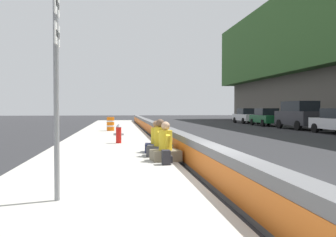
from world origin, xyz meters
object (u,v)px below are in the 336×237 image
object	(u,v)px
seated_person_middle	(160,144)
parked_car_far	(266,117)
parked_car_midline	(299,115)
fire_hydrant	(119,133)
seated_person_foreground	(166,148)
construction_barrel	(110,124)
seated_person_rear	(156,142)
route_sign_post	(56,78)
backpack	(166,158)
parked_car_farther	(246,116)

from	to	relation	value
seated_person_middle	parked_car_far	distance (m)	25.20
parked_car_midline	fire_hydrant	bearing A→B (deg)	127.59
seated_person_foreground	parked_car_far	distance (m)	26.15
seated_person_middle	parked_car_midline	world-z (taller)	parked_car_midline
seated_person_middle	parked_car_midline	bearing A→B (deg)	-39.94
seated_person_middle	parked_car_far	world-z (taller)	parked_car_far
construction_barrel	parked_car_far	world-z (taller)	parked_car_far
seated_person_rear	route_sign_post	bearing A→B (deg)	160.06
seated_person_middle	route_sign_post	bearing A→B (deg)	156.47
seated_person_middle	seated_person_rear	world-z (taller)	seated_person_middle
backpack	parked_car_farther	distance (m)	32.24
route_sign_post	seated_person_middle	distance (m)	6.20
fire_hydrant	backpack	size ratio (longest dim) A/B	2.20
backpack	parked_car_far	xyz separation A→B (m)	(23.52, -12.92, 0.53)
seated_person_middle	backpack	bearing A→B (deg)	178.85
route_sign_post	construction_barrel	distance (m)	19.19
seated_person_middle	seated_person_rear	bearing A→B (deg)	1.07
seated_person_foreground	backpack	world-z (taller)	seated_person_foreground
fire_hydrant	construction_barrel	bearing A→B (deg)	3.55
parked_car_farther	seated_person_middle	bearing A→B (deg)	154.67
route_sign_post	fire_hydrant	xyz separation A→B (m)	(9.99, -1.02, -1.62)
route_sign_post	parked_car_farther	world-z (taller)	route_sign_post
fire_hydrant	seated_person_middle	xyz separation A→B (m)	(-4.52, -1.36, -0.07)
parked_car_midline	parked_car_far	bearing A→B (deg)	2.30
seated_person_rear	parked_car_midline	bearing A→B (deg)	-41.94
construction_barrel	parked_car_midline	world-z (taller)	parked_car_midline
fire_hydrant	seated_person_rear	distance (m)	3.73
fire_hydrant	parked_car_farther	xyz separation A→B (m)	(23.07, -14.42, 0.27)
fire_hydrant	construction_barrel	xyz separation A→B (m)	(9.13, 0.57, 0.03)
route_sign_post	construction_barrel	size ratio (longest dim) A/B	3.79
seated_person_middle	parked_car_midline	distance (m)	20.44
seated_person_foreground	parked_car_farther	world-z (taller)	parked_car_farther
parked_car_far	fire_hydrant	bearing A→B (deg)	140.29
backpack	parked_car_midline	distance (m)	21.93
seated_person_foreground	seated_person_middle	xyz separation A→B (m)	(1.11, 0.03, 0.01)
seated_person_rear	parked_car_midline	world-z (taller)	parked_car_midline
fire_hydrant	seated_person_middle	bearing A→B (deg)	-163.30
fire_hydrant	backpack	bearing A→B (deg)	-168.31
seated_person_rear	construction_barrel	distance (m)	12.75
seated_person_middle	construction_barrel	distance (m)	13.78
route_sign_post	seated_person_middle	xyz separation A→B (m)	(5.47, -2.38, -1.69)
parked_car_midline	parked_car_farther	size ratio (longest dim) A/B	1.07
parked_car_far	parked_car_farther	bearing A→B (deg)	-1.75
seated_person_rear	parked_car_far	bearing A→B (deg)	-32.02
backpack	parked_car_midline	bearing A→B (deg)	-36.90
seated_person_rear	parked_car_midline	size ratio (longest dim) A/B	0.23
parked_car_farther	construction_barrel	bearing A→B (deg)	132.95
seated_person_rear	backpack	xyz separation A→B (m)	(-2.90, 0.02, -0.16)
parked_car_far	seated_person_foreground	bearing A→B (deg)	150.58
seated_person_foreground	parked_car_farther	bearing A→B (deg)	-24.40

